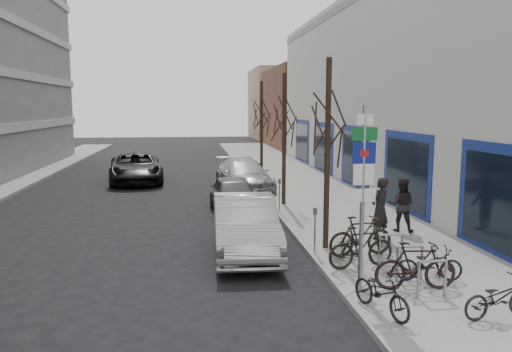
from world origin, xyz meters
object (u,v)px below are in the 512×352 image
object	(u,v)px
bike_far_curb	(499,294)
pedestrian_near	(380,208)
meter_mid	(279,192)
parked_car_back	(244,176)
highway_sign_pole	(363,188)
meter_front	(315,226)
bike_rack	(410,259)
tree_far	(262,108)
pedestrian_far	(402,204)
tree_mid	(284,108)
meter_back	(260,173)
lane_car	(136,167)
parked_car_front	(245,225)
bike_mid_curb	(429,261)
bike_near_right	(416,265)
bike_far_inner	(361,236)
parked_car_mid	(234,195)
tree_near	(328,109)
bike_mid_inner	(361,246)
bike_near_left	(382,289)

from	to	relation	value
bike_far_curb	pedestrian_near	bearing A→B (deg)	-7.63
meter_mid	parked_car_back	bearing A→B (deg)	97.45
highway_sign_pole	meter_front	size ratio (longest dim) A/B	3.31
bike_rack	parked_car_back	bearing A→B (deg)	99.98
bike_far_curb	parked_car_back	bearing A→B (deg)	2.70
tree_far	pedestrian_far	size ratio (longest dim) A/B	3.12
pedestrian_far	tree_mid	bearing A→B (deg)	-32.60
tree_far	bike_far_curb	distance (m)	18.57
bike_far_curb	bike_rack	bearing A→B (deg)	10.48
tree_far	meter_back	world-z (taller)	tree_far
bike_rack	tree_mid	xyz separation A→B (m)	(-1.20, 9.40, 3.44)
bike_far_curb	lane_car	xyz separation A→B (m)	(-8.80, 19.63, 0.21)
parked_car_front	bike_mid_curb	bearing A→B (deg)	-37.97
bike_near_right	bike_far_curb	world-z (taller)	bike_near_right
meter_front	bike_far_inner	bearing A→B (deg)	-20.40
parked_car_mid	parked_car_back	distance (m)	5.21
tree_near	parked_car_mid	size ratio (longest dim) A/B	1.29
tree_far	bike_far_curb	xyz separation A→B (m)	(1.97, -18.13, -3.48)
highway_sign_pole	bike_mid_inner	size ratio (longest dim) A/B	2.32
lane_car	parked_car_front	bearing A→B (deg)	-79.27
meter_front	bike_near_left	bearing A→B (deg)	-85.88
lane_car	pedestrian_far	bearing A→B (deg)	-59.96
meter_back	pedestrian_far	distance (m)	9.59
meter_mid	parked_car_front	xyz separation A→B (m)	(-1.85, -4.74, -0.10)
parked_car_back	lane_car	bearing A→B (deg)	139.78
bike_rack	bike_mid_curb	distance (m)	0.44
bike_near_left	bike_mid_inner	world-z (taller)	bike_mid_inner
tree_far	bike_far_inner	xyz separation A→B (m)	(0.71, -13.93, -3.39)
highway_sign_pole	pedestrian_far	distance (m)	6.10
meter_back	parked_car_back	xyz separation A→B (m)	(-0.75, 0.24, -0.13)
meter_front	pedestrian_near	world-z (taller)	pedestrian_near
bike_near_left	pedestrian_near	distance (m)	5.71
parked_car_mid	parked_car_back	world-z (taller)	parked_car_back
pedestrian_near	meter_mid	bearing A→B (deg)	-98.03
meter_back	pedestrian_far	world-z (taller)	pedestrian_far
bike_rack	bike_near_right	bearing A→B (deg)	-103.22
bike_mid_inner	bike_far_curb	size ratio (longest dim) A/B	1.18
bike_mid_inner	parked_car_mid	bearing A→B (deg)	8.20
tree_near	bike_mid_inner	bearing A→B (deg)	-78.53
meter_front	bike_mid_curb	bearing A→B (deg)	-50.44
tree_mid	lane_car	world-z (taller)	tree_mid
highway_sign_pole	bike_far_curb	bearing A→B (deg)	-36.75
parked_car_back	pedestrian_near	distance (m)	10.51
bike_mid_curb	pedestrian_far	world-z (taller)	pedestrian_far
tree_far	parked_car_front	size ratio (longest dim) A/B	1.11
tree_far	bike_far_inner	size ratio (longest dim) A/B	2.95
highway_sign_pole	lane_car	world-z (taller)	highway_sign_pole
bike_mid_inner	parked_car_mid	distance (m)	7.92
bike_near_left	parked_car_mid	xyz separation A→B (m)	(-1.98, 10.24, 0.09)
bike_near_right	bike_far_curb	bearing A→B (deg)	-145.09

